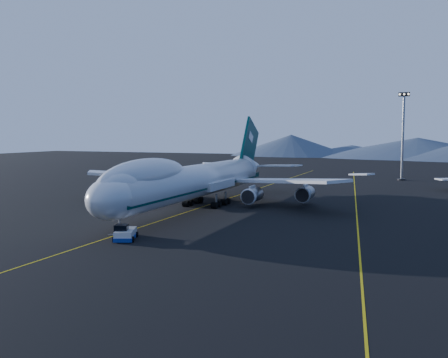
% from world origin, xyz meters
% --- Properties ---
extents(ground, '(500.00, 500.00, 0.00)m').
position_xyz_m(ground, '(0.00, 0.00, 0.00)').
color(ground, black).
rests_on(ground, ground).
extents(taxiway_line_main, '(0.25, 220.00, 0.01)m').
position_xyz_m(taxiway_line_main, '(0.00, 0.00, 0.01)').
color(taxiway_line_main, gold).
rests_on(taxiway_line_main, ground).
extents(taxiway_line_side, '(28.08, 198.09, 0.01)m').
position_xyz_m(taxiway_line_side, '(30.00, 10.00, 0.01)').
color(taxiway_line_side, gold).
rests_on(taxiway_line_side, ground).
extents(boeing_747, '(59.62, 72.43, 19.37)m').
position_xyz_m(boeing_747, '(0.00, 0.03, 5.81)').
color(boeing_747, silver).
rests_on(boeing_747, ground).
extents(pushback_tug, '(4.40, 5.77, 2.25)m').
position_xyz_m(pushback_tug, '(3.00, -29.50, 0.71)').
color(pushback_tug, silver).
rests_on(pushback_tug, ground).
extents(floodlight_mast, '(3.46, 2.59, 27.99)m').
position_xyz_m(floodlight_mast, '(35.00, 80.42, 14.18)').
color(floodlight_mast, black).
rests_on(floodlight_mast, ground).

